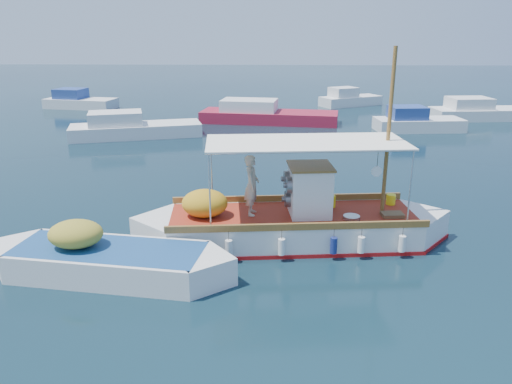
{
  "coord_description": "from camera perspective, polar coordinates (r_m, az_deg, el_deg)",
  "views": [
    {
      "loc": [
        -1.01,
        -14.3,
        6.4
      ],
      "look_at": [
        -1.48,
        0.0,
        1.69
      ],
      "focal_mm": 35.0,
      "sensor_mm": 36.0,
      "label": 1
    }
  ],
  "objects": [
    {
      "name": "bg_boat_far_n",
      "position": [
        44.62,
        10.58,
        10.3
      ],
      "size": [
        5.67,
        4.25,
        1.8
      ],
      "rotation": [
        0.0,
        0.0,
        0.48
      ],
      "color": "silver",
      "rests_on": "ground"
    },
    {
      "name": "bg_boat_ne",
      "position": [
        34.55,
        17.83,
        7.5
      ],
      "size": [
        5.77,
        2.71,
        1.8
      ],
      "rotation": [
        0.0,
        0.0,
        0.09
      ],
      "color": "silver",
      "rests_on": "ground"
    },
    {
      "name": "ground",
      "position": [
        15.7,
        5.42,
        -5.93
      ],
      "size": [
        160.0,
        160.0,
        0.0
      ],
      "primitive_type": "plane",
      "color": "black",
      "rests_on": "ground"
    },
    {
      "name": "dinghy",
      "position": [
        14.22,
        -16.68,
        -7.73
      ],
      "size": [
        7.04,
        2.68,
        1.73
      ],
      "rotation": [
        0.0,
        0.0,
        -0.14
      ],
      "color": "white",
      "rests_on": "ground"
    },
    {
      "name": "bg_boat_far_w",
      "position": [
        45.12,
        -19.58,
        9.65
      ],
      "size": [
        6.12,
        3.31,
        1.8
      ],
      "rotation": [
        0.0,
        0.0,
        -0.18
      ],
      "color": "silver",
      "rests_on": "ground"
    },
    {
      "name": "bg_boat_nw",
      "position": [
        31.85,
        -13.99,
        6.98
      ],
      "size": [
        8.21,
        4.48,
        1.8
      ],
      "rotation": [
        0.0,
        0.0,
        0.28
      ],
      "color": "silver",
      "rests_on": "ground"
    },
    {
      "name": "bg_boat_n",
      "position": [
        35.88,
        1.02,
        8.73
      ],
      "size": [
        9.92,
        4.12,
        1.8
      ],
      "rotation": [
        0.0,
        0.0,
        -0.14
      ],
      "color": "maroon",
      "rests_on": "ground"
    },
    {
      "name": "fishing_caique",
      "position": [
        15.66,
        3.96,
        -3.79
      ],
      "size": [
        10.01,
        3.38,
        6.13
      ],
      "rotation": [
        0.0,
        0.0,
        0.1
      ],
      "color": "white",
      "rests_on": "ground"
    },
    {
      "name": "bg_boat_e",
      "position": [
        40.69,
        24.14,
        8.29
      ],
      "size": [
        7.49,
        3.34,
        1.8
      ],
      "rotation": [
        0.0,
        0.0,
        0.1
      ],
      "color": "silver",
      "rests_on": "ground"
    }
  ]
}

